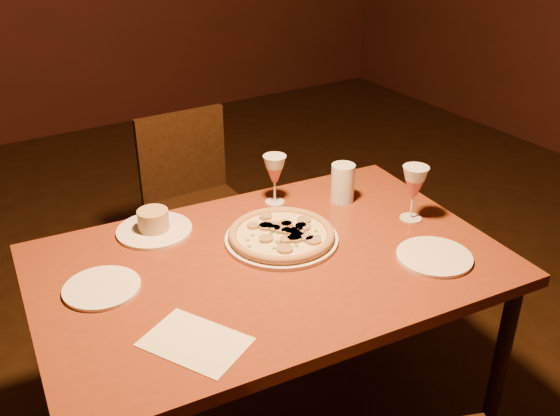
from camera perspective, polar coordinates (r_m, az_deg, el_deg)
dining_table at (r=1.84m, az=-0.94°, el=-6.39°), size 1.39×0.96×0.71m
chair_far at (r=2.70m, az=-7.69°, el=0.81°), size 0.40×0.40×0.82m
pizza_plate at (r=1.88m, az=0.14°, el=-2.49°), size 0.34×0.34×0.04m
ramekin_saucer at (r=1.97m, az=-11.46°, el=-1.54°), size 0.23×0.23×0.07m
wine_glass_far at (r=2.08m, az=-0.49°, el=2.61°), size 0.08×0.08×0.17m
wine_glass_right at (r=2.02m, az=12.10°, el=1.32°), size 0.08×0.08×0.18m
water_tumbler at (r=2.11m, az=5.75°, el=2.29°), size 0.08×0.08×0.13m
side_plate_left at (r=1.74m, az=-15.98°, el=-7.04°), size 0.21×0.21×0.01m
side_plate_near at (r=1.86m, az=13.93°, el=-4.35°), size 0.22×0.22×0.01m
menu_card at (r=1.52m, az=-7.76°, el=-12.04°), size 0.26×0.29×0.00m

